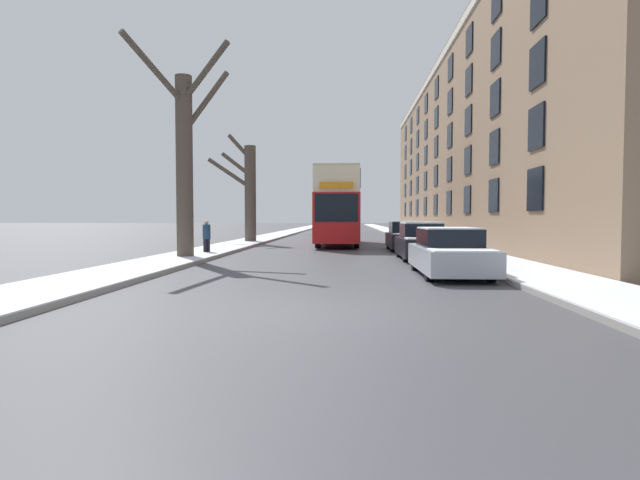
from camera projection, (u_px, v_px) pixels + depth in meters
The scene contains 12 objects.
ground_plane at pixel (310, 312), 8.88m from camera, with size 320.00×320.00×0.00m, color #424247.
sidewalk_left at pixel (294, 231), 62.08m from camera, with size 2.52×130.00×0.16m.
sidewalk_right at pixel (390, 231), 61.42m from camera, with size 2.52×130.00×0.16m.
terrace_facade_right at pixel (498, 150), 36.55m from camera, with size 9.10×50.35×13.36m.
bare_tree_left_0 at pixel (185, 157), 19.64m from camera, with size 3.65×4.00×8.17m.
bare_tree_left_1 at pixel (248, 191), 32.80m from camera, with size 3.04×1.54×7.19m.
double_decker_bus at pixel (338, 204), 30.91m from camera, with size 2.52×10.60×4.50m.
parked_car_0 at pixel (449, 253), 14.52m from camera, with size 1.83×4.57×1.40m.
parked_car_1 at pixel (421, 242), 20.08m from camera, with size 1.74×4.13×1.52m.
parked_car_2 at pixel (405, 237), 25.82m from camera, with size 1.70×4.23×1.52m.
oncoming_van at pixel (324, 222), 51.09m from camera, with size 2.01×4.85×2.30m.
pedestrian_left_sidewalk at pixel (207, 236), 22.29m from camera, with size 0.35×0.35×1.59m.
Camera 1 is at (0.67, -8.79, 1.67)m, focal length 28.00 mm.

